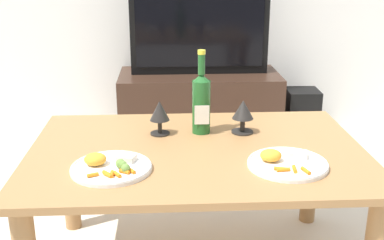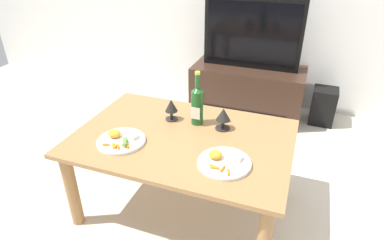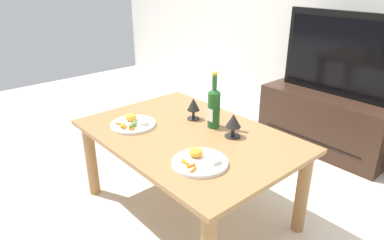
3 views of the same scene
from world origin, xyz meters
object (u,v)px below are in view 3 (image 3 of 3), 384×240
(tv_stand, at_px, (327,121))
(dinner_plate_right, at_px, (200,161))
(goblet_right, at_px, (233,122))
(goblet_left, at_px, (193,105))
(dining_table, at_px, (188,147))
(tv_screen, at_px, (338,54))
(wine_bottle, at_px, (214,106))
(dinner_plate_left, at_px, (133,123))

(tv_stand, relative_size, dinner_plate_right, 3.80)
(goblet_right, bearing_deg, goblet_left, 180.00)
(dining_table, relative_size, tv_screen, 1.41)
(dining_table, height_order, wine_bottle, wine_bottle)
(goblet_left, height_order, dinner_plate_left, goblet_left)
(tv_screen, relative_size, goblet_right, 6.49)
(goblet_right, bearing_deg, dinner_plate_left, -145.63)
(tv_stand, height_order, goblet_left, goblet_left)
(dining_table, relative_size, goblet_right, 9.16)
(goblet_right, xyz_separation_m, dinner_plate_right, (0.10, -0.33, -0.07))
(tv_stand, xyz_separation_m, goblet_right, (0.08, -1.22, 0.37))
(wine_bottle, xyz_separation_m, dinner_plate_right, (0.26, -0.34, -0.12))
(dinner_plate_left, bearing_deg, dinner_plate_right, 0.15)
(tv_stand, bearing_deg, tv_screen, -90.00)
(dining_table, xyz_separation_m, tv_stand, (0.11, 1.38, -0.20))
(dining_table, height_order, tv_screen, tv_screen)
(goblet_left, relative_size, dinner_plate_left, 0.51)
(dinner_plate_right, bearing_deg, goblet_right, 106.31)
(wine_bottle, bearing_deg, tv_stand, 86.31)
(tv_screen, height_order, dinner_plate_left, tv_screen)
(dinner_plate_left, bearing_deg, tv_stand, 75.68)
(wine_bottle, relative_size, dinner_plate_right, 1.23)
(goblet_right, xyz_separation_m, dinner_plate_left, (-0.48, -0.33, -0.07))
(dining_table, bearing_deg, goblet_right, 39.80)
(goblet_left, bearing_deg, tv_screen, 78.93)
(dining_table, bearing_deg, tv_screen, 85.62)
(tv_screen, bearing_deg, dinner_plate_left, -104.34)
(tv_screen, distance_m, dinner_plate_right, 1.58)
(wine_bottle, bearing_deg, dinner_plate_left, -133.13)
(dining_table, height_order, goblet_left, goblet_left)
(tv_screen, xyz_separation_m, goblet_right, (0.08, -1.22, -0.17))
(dinner_plate_right, bearing_deg, tv_stand, 96.56)
(dining_table, bearing_deg, wine_bottle, 80.75)
(tv_screen, distance_m, dinner_plate_left, 1.62)
(dining_table, bearing_deg, tv_stand, 85.62)
(dining_table, relative_size, dinner_plate_right, 4.54)
(dining_table, height_order, tv_stand, dining_table)
(goblet_right, bearing_deg, wine_bottle, 175.77)
(goblet_left, distance_m, dinner_plate_left, 0.37)
(tv_stand, height_order, goblet_right, goblet_right)
(goblet_right, bearing_deg, tv_screen, 93.87)
(goblet_left, bearing_deg, goblet_right, 0.00)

